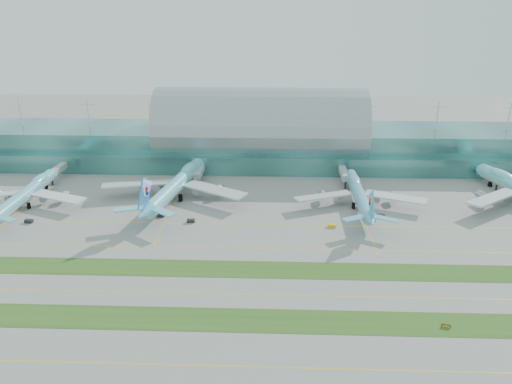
{
  "coord_description": "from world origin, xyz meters",
  "views": [
    {
      "loc": [
        7.52,
        -152.1,
        88.42
      ],
      "look_at": [
        0.0,
        55.0,
        9.0
      ],
      "focal_mm": 35.0,
      "sensor_mm": 36.0,
      "label": 1
    }
  ],
  "objects_px": {
    "terminal": "(261,138)",
    "airliner_a": "(25,193)",
    "airliner_b": "(177,183)",
    "taxiway_sign_east": "(446,326)",
    "airliner_c": "(359,194)"
  },
  "relations": [
    {
      "from": "airliner_b",
      "to": "taxiway_sign_east",
      "type": "bearing_deg",
      "value": -36.2
    },
    {
      "from": "airliner_c",
      "to": "taxiway_sign_east",
      "type": "xyz_separation_m",
      "value": [
        11.09,
        -92.34,
        -5.31
      ]
    },
    {
      "from": "terminal",
      "to": "airliner_b",
      "type": "bearing_deg",
      "value": -123.35
    },
    {
      "from": "terminal",
      "to": "airliner_c",
      "type": "height_order",
      "value": "terminal"
    },
    {
      "from": "taxiway_sign_east",
      "to": "airliner_b",
      "type": "bearing_deg",
      "value": 149.73
    },
    {
      "from": "airliner_b",
      "to": "airliner_c",
      "type": "bearing_deg",
      "value": 4.78
    },
    {
      "from": "terminal",
      "to": "airliner_a",
      "type": "xyz_separation_m",
      "value": [
        -106.42,
        -71.06,
        -8.39
      ]
    },
    {
      "from": "airliner_a",
      "to": "taxiway_sign_east",
      "type": "distance_m",
      "value": 186.28
    },
    {
      "from": "terminal",
      "to": "airliner_a",
      "type": "distance_m",
      "value": 128.24
    },
    {
      "from": "terminal",
      "to": "airliner_a",
      "type": "bearing_deg",
      "value": -146.27
    },
    {
      "from": "airliner_c",
      "to": "terminal",
      "type": "bearing_deg",
      "value": 125.94
    },
    {
      "from": "airliner_b",
      "to": "taxiway_sign_east",
      "type": "distance_m",
      "value": 138.99
    },
    {
      "from": "airliner_a",
      "to": "taxiway_sign_east",
      "type": "relative_size",
      "value": 27.69
    },
    {
      "from": "terminal",
      "to": "airliner_c",
      "type": "relative_size",
      "value": 4.96
    },
    {
      "from": "airliner_a",
      "to": "airliner_c",
      "type": "height_order",
      "value": "airliner_a"
    }
  ]
}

